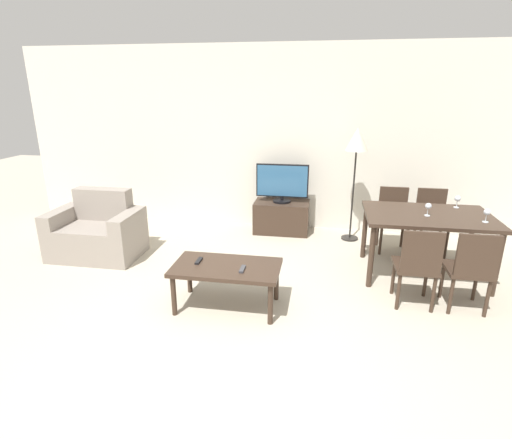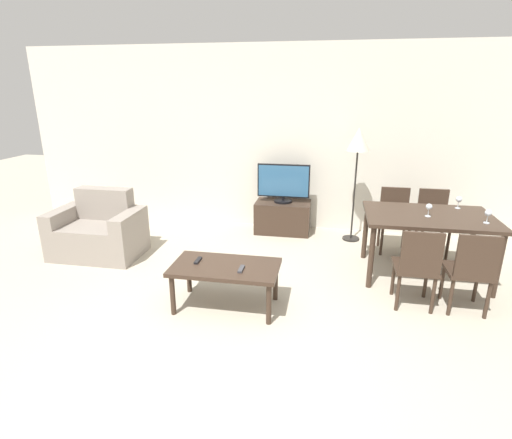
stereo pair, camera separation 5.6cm
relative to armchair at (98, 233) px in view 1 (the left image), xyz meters
name	(u,v)px [view 1 (the left image)]	position (x,y,z in m)	size (l,w,h in m)	color
ground_plane	(212,362)	(2.04, -1.85, -0.30)	(18.00, 18.00, 0.00)	#B2A893
wall_back	(271,139)	(2.04, 1.60, 1.05)	(7.81, 0.06, 2.70)	silver
armchair	(98,233)	(0.00, 0.00, 0.00)	(1.10, 0.72, 0.84)	gray
tv_stand	(281,217)	(2.25, 1.29, -0.07)	(0.81, 0.48, 0.47)	#38281E
tv	(282,183)	(2.25, 1.29, 0.45)	(0.77, 0.27, 0.57)	black
coffee_table	(226,271)	(1.96, -0.99, 0.09)	(1.04, 0.57, 0.45)	#38281E
dining_table	(428,221)	(4.02, 0.10, 0.36)	(1.38, 0.94, 0.74)	#38281E
dining_chair_near	(417,264)	(3.78, -0.67, 0.16)	(0.40, 0.40, 0.83)	#38281E
dining_chair_far	(431,218)	(4.26, 0.87, 0.16)	(0.40, 0.40, 0.83)	#38281E
dining_chair_near_right	(471,267)	(4.26, -0.67, 0.16)	(0.40, 0.40, 0.83)	#38281E
dining_chair_far_left	(393,216)	(3.78, 0.87, 0.16)	(0.40, 0.40, 0.83)	#38281E
floor_lamp	(357,145)	(3.26, 1.15, 1.05)	(0.31, 0.31, 1.59)	black
remote_primary	(199,261)	(1.66, -0.95, 0.16)	(0.04, 0.15, 0.02)	black
remote_secondary	(242,269)	(2.13, -1.06, 0.16)	(0.04, 0.15, 0.02)	#38383D
wine_glass_left	(458,199)	(4.40, 0.42, 0.54)	(0.07, 0.07, 0.15)	silver
wine_glass_center	(487,213)	(4.54, -0.10, 0.54)	(0.07, 0.07, 0.15)	silver
wine_glass_right	(428,207)	(3.99, 0.03, 0.54)	(0.07, 0.07, 0.15)	silver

